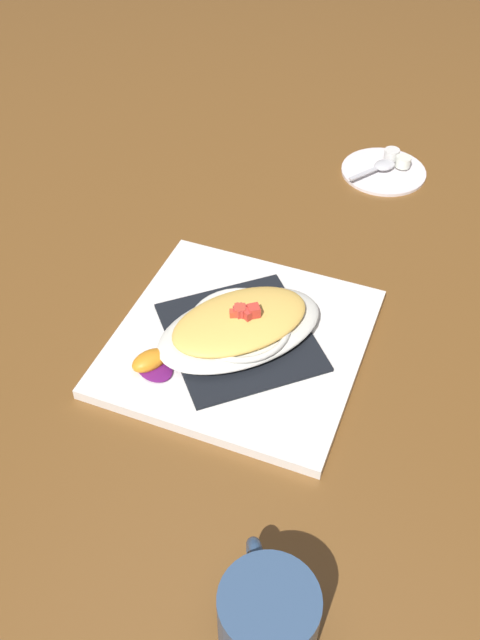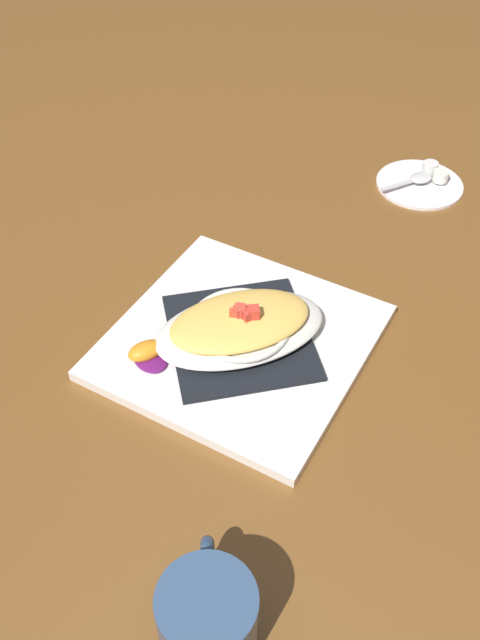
% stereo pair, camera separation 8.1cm
% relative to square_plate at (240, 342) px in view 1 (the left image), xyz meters
% --- Properties ---
extents(ground_plane, '(2.60, 2.60, 0.00)m').
position_rel_square_plate_xyz_m(ground_plane, '(0.00, 0.00, -0.01)').
color(ground_plane, brown).
extents(square_plate, '(0.31, 0.31, 0.01)m').
position_rel_square_plate_xyz_m(square_plate, '(0.00, 0.00, 0.00)').
color(square_plate, white).
rests_on(square_plate, ground_plane).
extents(folded_napkin, '(0.24, 0.24, 0.00)m').
position_rel_square_plate_xyz_m(folded_napkin, '(0.00, 0.00, 0.01)').
color(folded_napkin, black).
rests_on(folded_napkin, square_plate).
extents(gratin_dish, '(0.22, 0.24, 0.05)m').
position_rel_square_plate_xyz_m(gratin_dish, '(-0.00, -0.00, 0.03)').
color(gratin_dish, silver).
rests_on(gratin_dish, folded_napkin).
extents(orange_garnish, '(0.06, 0.05, 0.02)m').
position_rel_square_plate_xyz_m(orange_garnish, '(0.07, 0.09, 0.01)').
color(orange_garnish, '#5D155C').
rests_on(orange_garnish, square_plate).
extents(coffee_mug, '(0.09, 0.10, 0.08)m').
position_rel_square_plate_xyz_m(coffee_mug, '(-0.18, 0.30, 0.03)').
color(coffee_mug, '#314C71').
rests_on(coffee_mug, ground_plane).
extents(creamer_saucer, '(0.13, 0.13, 0.01)m').
position_rel_square_plate_xyz_m(creamer_saucer, '(-0.03, -0.44, -0.00)').
color(creamer_saucer, white).
rests_on(creamer_saucer, ground_plane).
extents(spoon, '(0.06, 0.09, 0.01)m').
position_rel_square_plate_xyz_m(spoon, '(-0.03, -0.43, 0.01)').
color(spoon, silver).
rests_on(spoon, creamer_saucer).
extents(creamer_cup_0, '(0.02, 0.02, 0.02)m').
position_rel_square_plate_xyz_m(creamer_cup_0, '(-0.06, -0.45, 0.01)').
color(creamer_cup_0, white).
rests_on(creamer_cup_0, creamer_saucer).
extents(creamer_cup_1, '(0.02, 0.02, 0.02)m').
position_rel_square_plate_xyz_m(creamer_cup_1, '(-0.04, -0.47, 0.01)').
color(creamer_cup_1, silver).
rests_on(creamer_cup_1, creamer_saucer).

